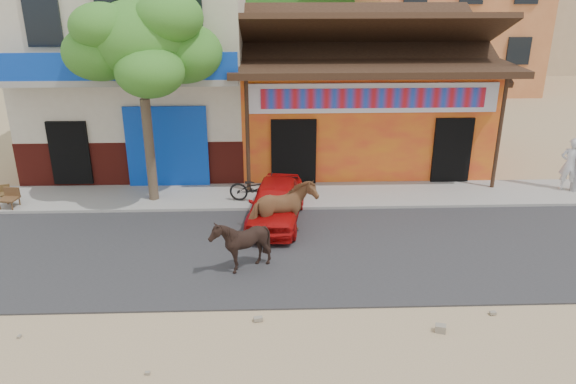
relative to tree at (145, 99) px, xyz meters
name	(u,v)px	position (x,y,z in m)	size (l,w,h in m)	color
ground	(328,309)	(4.60, -5.80, -3.12)	(120.00, 120.00, 0.00)	#9E825B
road	(318,251)	(4.60, -3.30, -3.10)	(60.00, 5.00, 0.04)	#28282B
sidewalk	(308,196)	(4.60, 0.20, -3.06)	(60.00, 2.00, 0.12)	gray
dance_club	(357,108)	(6.60, 4.20, -1.32)	(8.00, 6.00, 3.60)	orange
cafe_building	(142,62)	(-0.90, 4.20, 0.38)	(7.00, 6.00, 7.00)	beige
tree	(145,99)	(0.00, 0.00, 0.00)	(3.00, 3.00, 6.00)	#2D721E
cow_tan	(282,211)	(3.75, -2.51, -2.34)	(0.80, 1.75, 1.48)	#94613B
cow_dark	(241,244)	(2.77, -4.18, -2.42)	(1.06, 1.20, 1.32)	black
red_car	(276,202)	(3.60, -1.56, -2.51)	(1.35, 3.35, 1.14)	red
scooter	(256,188)	(3.05, -0.32, -2.58)	(0.56, 1.61, 0.84)	black
pedestrian	(570,164)	(12.60, 0.31, -2.17)	(0.60, 0.40, 1.65)	white
cafe_chair_left	(7,191)	(-4.01, -0.50, -2.50)	(0.47, 0.47, 1.01)	#493218
cafe_chair_right	(1,187)	(-4.40, -0.01, -2.58)	(0.39, 0.39, 0.84)	#4F371A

